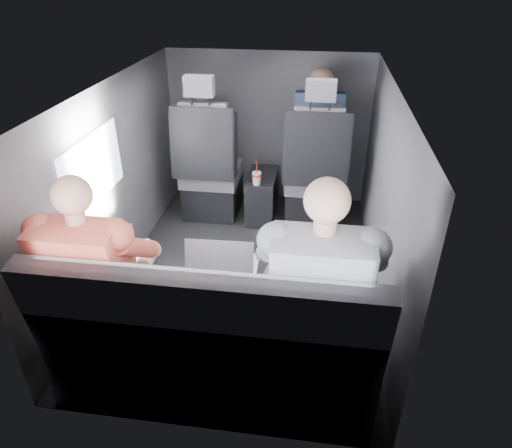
# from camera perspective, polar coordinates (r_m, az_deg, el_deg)

# --- Properties ---
(floor) EXTENTS (2.60, 2.60, 0.00)m
(floor) POSITION_cam_1_polar(r_m,az_deg,el_deg) (3.38, -1.18, -6.16)
(floor) COLOR black
(floor) RESTS_ON ground
(ceiling) EXTENTS (2.60, 2.60, 0.00)m
(ceiling) POSITION_cam_1_polar(r_m,az_deg,el_deg) (2.80, -1.48, 16.69)
(ceiling) COLOR #B2B2AD
(ceiling) RESTS_ON panel_back
(panel_left) EXTENTS (0.02, 2.60, 1.35)m
(panel_left) POSITION_cam_1_polar(r_m,az_deg,el_deg) (3.29, -17.06, 4.95)
(panel_left) COLOR #56565B
(panel_left) RESTS_ON floor
(panel_right) EXTENTS (0.02, 2.60, 1.35)m
(panel_right) POSITION_cam_1_polar(r_m,az_deg,el_deg) (3.03, 15.75, 2.99)
(panel_right) COLOR #56565B
(panel_right) RESTS_ON floor
(panel_front) EXTENTS (1.80, 0.02, 1.35)m
(panel_front) POSITION_cam_1_polar(r_m,az_deg,el_deg) (4.23, 1.54, 11.84)
(panel_front) COLOR #56565B
(panel_front) RESTS_ON floor
(panel_back) EXTENTS (1.80, 0.02, 1.35)m
(panel_back) POSITION_cam_1_polar(r_m,az_deg,el_deg) (1.97, -7.46, -12.47)
(panel_back) COLOR #56565B
(panel_back) RESTS_ON floor
(side_window) EXTENTS (0.02, 0.75, 0.42)m
(side_window) POSITION_cam_1_polar(r_m,az_deg,el_deg) (2.95, -19.61, 6.39)
(side_window) COLOR white
(side_window) RESTS_ON panel_left
(seatbelt) EXTENTS (0.35, 0.11, 0.59)m
(seatbelt) POSITION_cam_1_polar(r_m,az_deg,el_deg) (3.57, 7.68, 10.18)
(seatbelt) COLOR black
(seatbelt) RESTS_ON front_seat_right
(front_seat_left) EXTENTS (0.52, 0.58, 1.26)m
(front_seat_left) POSITION_cam_1_polar(r_m,az_deg,el_deg) (3.98, -5.78, 6.24)
(front_seat_left) COLOR black
(front_seat_left) RESTS_ON floor
(front_seat_right) EXTENTS (0.52, 0.58, 1.26)m
(front_seat_right) POSITION_cam_1_polar(r_m,az_deg,el_deg) (3.87, 7.34, 5.48)
(front_seat_right) COLOR black
(front_seat_right) RESTS_ON floor
(center_console) EXTENTS (0.24, 0.48, 0.41)m
(center_console) POSITION_cam_1_polar(r_m,az_deg,el_deg) (4.02, 0.75, 3.54)
(center_console) COLOR black
(center_console) RESTS_ON floor
(rear_bench) EXTENTS (1.60, 0.57, 0.92)m
(rear_bench) POSITION_cam_1_polar(r_m,az_deg,el_deg) (2.39, -5.40, -15.14)
(rear_bench) COLOR #58585C
(rear_bench) RESTS_ON floor
(soda_cup) EXTENTS (0.08, 0.08, 0.23)m
(soda_cup) POSITION_cam_1_polar(r_m,az_deg,el_deg) (3.74, 0.09, 5.80)
(soda_cup) COLOR white
(soda_cup) RESTS_ON center_console
(laptop_white) EXTENTS (0.43, 0.44, 0.27)m
(laptop_white) POSITION_cam_1_polar(r_m,az_deg,el_deg) (2.56, -17.84, -3.62)
(laptop_white) COLOR silver
(laptop_white) RESTS_ON passenger_rear_left
(laptop_silver) EXTENTS (0.35, 0.31, 0.24)m
(laptop_silver) POSITION_cam_1_polar(r_m,az_deg,el_deg) (2.38, -4.09, -5.11)
(laptop_silver) COLOR #B7B7BC
(laptop_silver) RESTS_ON rear_bench
(laptop_black) EXTENTS (0.40, 0.38, 0.25)m
(laptop_black) POSITION_cam_1_polar(r_m,az_deg,el_deg) (2.37, 6.74, -5.24)
(laptop_black) COLOR black
(laptop_black) RESTS_ON passenger_rear_right
(passenger_rear_left) EXTENTS (0.50, 0.62, 1.22)m
(passenger_rear_left) POSITION_cam_1_polar(r_m,az_deg,el_deg) (2.43, -18.69, -6.18)
(passenger_rear_left) COLOR #313135
(passenger_rear_left) RESTS_ON rear_bench
(passenger_rear_right) EXTENTS (0.54, 0.65, 1.28)m
(passenger_rear_right) POSITION_cam_1_polar(r_m,az_deg,el_deg) (2.19, 7.81, -8.36)
(passenger_rear_right) COLOR navy
(passenger_rear_right) RESTS_ON rear_bench
(passenger_front_right) EXTENTS (0.41, 0.41, 0.83)m
(passenger_front_right) POSITION_cam_1_polar(r_m,az_deg,el_deg) (3.99, 7.76, 11.63)
(passenger_front_right) COLOR navy
(passenger_front_right) RESTS_ON front_seat_right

